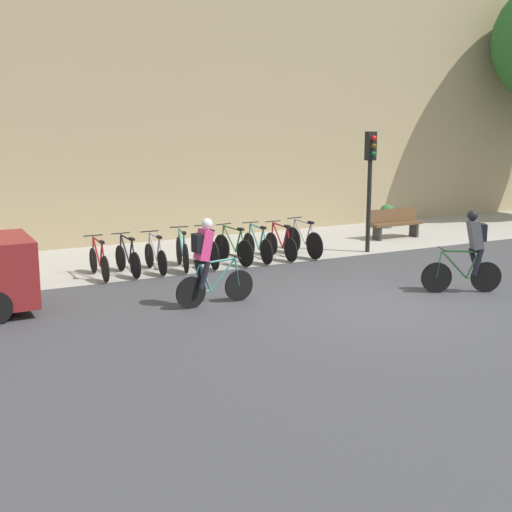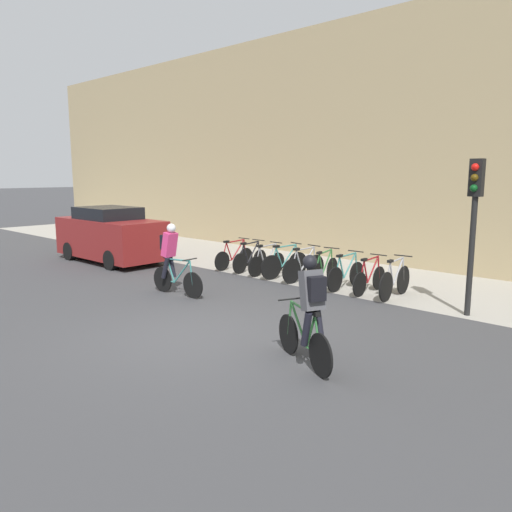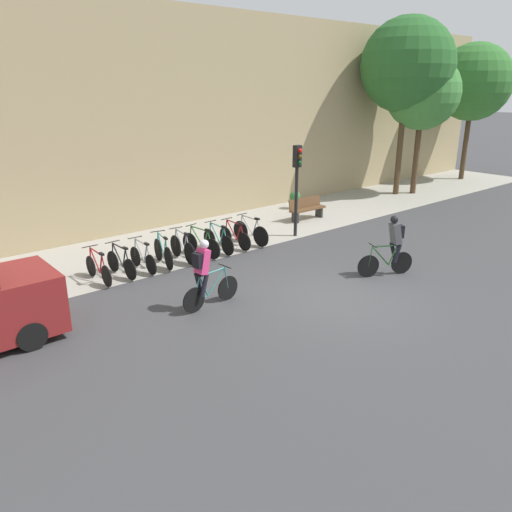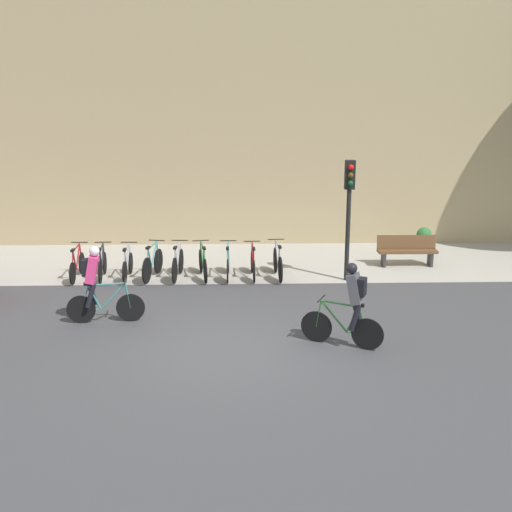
{
  "view_description": "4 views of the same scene",
  "coord_description": "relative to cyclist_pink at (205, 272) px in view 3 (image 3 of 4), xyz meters",
  "views": [
    {
      "loc": [
        -8.22,
        -10.92,
        3.82
      ],
      "look_at": [
        -1.38,
        2.52,
        0.73
      ],
      "focal_mm": 50.0,
      "sensor_mm": 36.0,
      "label": 1
    },
    {
      "loc": [
        6.91,
        -5.72,
        2.96
      ],
      "look_at": [
        -0.8,
        2.54,
        1.09
      ],
      "focal_mm": 35.0,
      "sensor_mm": 36.0,
      "label": 2
    },
    {
      "loc": [
        -9.17,
        -7.7,
        5.2
      ],
      "look_at": [
        -1.38,
        1.58,
        1.06
      ],
      "focal_mm": 35.0,
      "sensor_mm": 36.0,
      "label": 3
    },
    {
      "loc": [
        0.29,
        -11.89,
        5.13
      ],
      "look_at": [
        0.7,
        3.2,
        1.12
      ],
      "focal_mm": 45.0,
      "sensor_mm": 36.0,
      "label": 4
    }
  ],
  "objects": [
    {
      "name": "street_tree_0",
      "position": [
        15.27,
        5.17,
        5.17
      ],
      "size": [
        4.4,
        4.4,
        8.33
      ],
      "color": "#4C3823",
      "rests_on": "ground"
    },
    {
      "name": "bench",
      "position": [
        8.1,
        4.48,
        -0.47
      ],
      "size": [
        1.73,
        0.44,
        0.89
      ],
      "color": "brown",
      "rests_on": "ground"
    },
    {
      "name": "cyclist_grey",
      "position": [
        5.4,
        -1.55,
        -0.0
      ],
      "size": [
        1.59,
        0.78,
        1.77
      ],
      "color": "black",
      "rests_on": "ground"
    },
    {
      "name": "ground",
      "position": [
        2.88,
        -1.71,
        -0.95
      ],
      "size": [
        200.0,
        200.0,
        0.0
      ],
      "primitive_type": "plane",
      "color": "#3D3D3F"
    },
    {
      "name": "parked_bike_7",
      "position": [
        3.55,
        3.41,
        -0.56
      ],
      "size": [
        0.46,
        1.61,
        0.94
      ],
      "color": "black",
      "rests_on": "ground"
    },
    {
      "name": "kerb_strip",
      "position": [
        2.88,
        5.04,
        -0.94
      ],
      "size": [
        44.0,
        4.5,
        0.01
      ],
      "primitive_type": "cube",
      "color": "#A39E93",
      "rests_on": "ground"
    },
    {
      "name": "parked_bike_5",
      "position": [
        2.17,
        3.41,
        -0.55
      ],
      "size": [
        0.47,
        1.68,
        0.97
      ],
      "color": "black",
      "rests_on": "ground"
    },
    {
      "name": "street_tree_1",
      "position": [
        16.09,
        4.73,
        3.95
      ],
      "size": [
        3.56,
        3.56,
        6.7
      ],
      "color": "#4C3823",
      "rests_on": "ground"
    },
    {
      "name": "potted_plant",
      "position": [
        9.08,
        6.17,
        -0.51
      ],
      "size": [
        0.48,
        0.48,
        0.78
      ],
      "color": "#56514C",
      "rests_on": "ground"
    },
    {
      "name": "parked_bike_1",
      "position": [
        -0.58,
        3.41,
        -0.56
      ],
      "size": [
        0.46,
        1.58,
        0.94
      ],
      "color": "black",
      "rests_on": "ground"
    },
    {
      "name": "building_facade",
      "position": [
        2.88,
        7.59,
        3.07
      ],
      "size": [
        44.0,
        0.6,
        8.03
      ],
      "primitive_type": "cube",
      "color": "tan",
      "rests_on": "ground"
    },
    {
      "name": "parked_bike_4",
      "position": [
        1.48,
        3.41,
        -0.54
      ],
      "size": [
        0.46,
        1.66,
        0.98
      ],
      "color": "black",
      "rests_on": "ground"
    },
    {
      "name": "parked_bike_2",
      "position": [
        0.11,
        3.41,
        -0.57
      ],
      "size": [
        0.46,
        1.58,
        0.94
      ],
      "color": "black",
      "rests_on": "ground"
    },
    {
      "name": "traffic_light_pole",
      "position": [
        6.09,
        3.07,
        1.33
      ],
      "size": [
        0.26,
        0.3,
        3.26
      ],
      "color": "black",
      "rests_on": "ground"
    },
    {
      "name": "cyclist_pink",
      "position": [
        0.0,
        0.0,
        0.0
      ],
      "size": [
        1.73,
        0.46,
        1.76
      ],
      "color": "black",
      "rests_on": "ground"
    },
    {
      "name": "street_tree_2",
      "position": [
        21.88,
        5.26,
        4.45
      ],
      "size": [
        4.21,
        4.21,
        7.52
      ],
      "color": "#4C3823",
      "rests_on": "ground"
    },
    {
      "name": "parked_bike_6",
      "position": [
        2.86,
        3.41,
        -0.55
      ],
      "size": [
        0.46,
        1.67,
        0.96
      ],
      "color": "black",
      "rests_on": "ground"
    },
    {
      "name": "parked_bike_3",
      "position": [
        0.79,
        3.41,
        -0.53
      ],
      "size": [
        0.49,
        1.66,
        0.99
      ],
      "color": "black",
      "rests_on": "ground"
    },
    {
      "name": "parked_bike_0",
      "position": [
        -1.27,
        3.41,
        -0.57
      ],
      "size": [
        0.46,
        1.66,
        0.94
      ],
      "color": "black",
      "rests_on": "ground"
    },
    {
      "name": "parked_bike_8",
      "position": [
        4.24,
        3.41,
        -0.53
      ],
      "size": [
        0.46,
        1.72,
        0.99
      ],
      "color": "black",
      "rests_on": "ground"
    }
  ]
}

